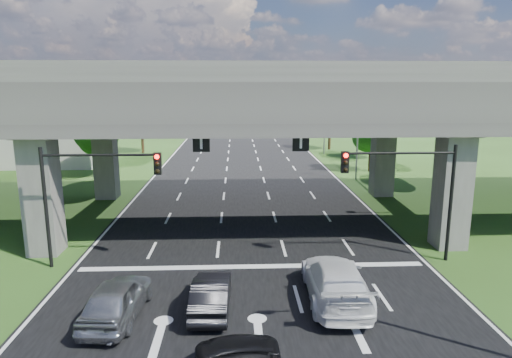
{
  "coord_description": "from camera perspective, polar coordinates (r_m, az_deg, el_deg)",
  "views": [
    {
      "loc": [
        -0.74,
        -17.72,
        8.96
      ],
      "look_at": [
        0.36,
        7.94,
        3.54
      ],
      "focal_mm": 32.0,
      "sensor_mm": 36.0,
      "label": 1
    }
  ],
  "objects": [
    {
      "name": "road",
      "position": [
        29.14,
        -0.9,
        -5.96
      ],
      "size": [
        18.0,
        120.0,
        0.03
      ],
      "primitive_type": "cube",
      "color": "black",
      "rests_on": "ground"
    },
    {
      "name": "warehouse",
      "position": [
        58.87,
        -27.91,
        3.75
      ],
      "size": [
        20.0,
        10.0,
        4.0
      ],
      "primitive_type": "cube",
      "color": "#9E9E99",
      "rests_on": "ground"
    },
    {
      "name": "car_white",
      "position": [
        19.74,
        9.92,
        -12.4
      ],
      "size": [
        2.64,
        6.01,
        1.72
      ],
      "primitive_type": "imported",
      "rotation": [
        0.0,
        0.0,
        3.1
      ],
      "color": "silver",
      "rests_on": "road"
    },
    {
      "name": "tree_right_near",
      "position": [
        47.96,
        14.34,
        6.22
      ],
      "size": [
        4.2,
        4.2,
        7.28
      ],
      "color": "black",
      "rests_on": "ground"
    },
    {
      "name": "streetlight_far",
      "position": [
        43.22,
        12.17,
        7.53
      ],
      "size": [
        3.38,
        0.25,
        10.0
      ],
      "color": "gray",
      "rests_on": "ground"
    },
    {
      "name": "tree_left_far",
      "position": [
        61.08,
        -14.13,
        7.98
      ],
      "size": [
        4.8,
        4.8,
        8.32
      ],
      "color": "black",
      "rests_on": "ground"
    },
    {
      "name": "signal_right",
      "position": [
        23.78,
        18.7,
        -0.3
      ],
      "size": [
        5.76,
        0.54,
        6.0
      ],
      "color": "black",
      "rests_on": "ground"
    },
    {
      "name": "signal_left",
      "position": [
        23.29,
        -20.12,
        -0.65
      ],
      "size": [
        5.76,
        0.54,
        6.0
      ],
      "color": "black",
      "rests_on": "ground"
    },
    {
      "name": "overpass",
      "position": [
        29.75,
        -1.05,
        9.92
      ],
      "size": [
        80.0,
        15.0,
        10.0
      ],
      "color": "#363431",
      "rests_on": "ground"
    },
    {
      "name": "tree_left_near",
      "position": [
        45.86,
        -19.31,
        6.08
      ],
      "size": [
        4.5,
        4.5,
        7.8
      ],
      "color": "black",
      "rests_on": "ground"
    },
    {
      "name": "tree_right_far",
      "position": [
        63.17,
        9.31,
        8.01
      ],
      "size": [
        4.5,
        4.5,
        7.8
      ],
      "color": "black",
      "rests_on": "ground"
    },
    {
      "name": "tree_right_mid",
      "position": [
        56.49,
        14.94,
        6.66
      ],
      "size": [
        3.91,
        3.9,
        6.76
      ],
      "color": "black",
      "rests_on": "ground"
    },
    {
      "name": "streetlight_beyond",
      "position": [
        58.81,
        8.26,
        8.77
      ],
      "size": [
        3.38,
        0.25,
        10.0
      ],
      "color": "gray",
      "rests_on": "ground"
    },
    {
      "name": "car_dark",
      "position": [
        18.82,
        -5.62,
        -14.13
      ],
      "size": [
        1.55,
        4.18,
        1.37
      ],
      "primitive_type": "imported",
      "rotation": [
        0.0,
        0.0,
        3.12
      ],
      "color": "black",
      "rests_on": "road"
    },
    {
      "name": "ground",
      "position": [
        19.87,
        -0.07,
        -14.88
      ],
      "size": [
        160.0,
        160.0,
        0.0
      ],
      "primitive_type": "plane",
      "color": "#264014",
      "rests_on": "ground"
    },
    {
      "name": "car_silver",
      "position": [
        18.9,
        -17.01,
        -14.15
      ],
      "size": [
        2.21,
        4.75,
        1.57
      ],
      "primitive_type": "imported",
      "rotation": [
        0.0,
        0.0,
        3.06
      ],
      "color": "#9B9DA2",
      "rests_on": "road"
    },
    {
      "name": "tree_left_mid",
      "position": [
        54.42,
        -19.91,
        6.17
      ],
      "size": [
        3.91,
        3.9,
        6.76
      ],
      "color": "black",
      "rests_on": "ground"
    }
  ]
}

